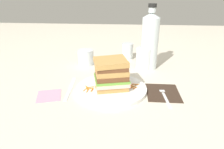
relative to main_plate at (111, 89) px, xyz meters
The scene contains 29 objects.
ground_plane 0.02m from the main_plate, 27.39° to the left, with size 3.00×3.00×0.00m, color beige.
main_plate is the anchor object (origin of this frame).
sandwich 0.06m from the main_plate, 135.87° to the right, with size 0.14×0.13×0.11m.
carrot_shred_0 0.10m from the main_plate, 164.38° to the right, with size 0.00×0.00×0.03m, color orange.
carrot_shred_1 0.08m from the main_plate, 165.64° to the right, with size 0.00×0.00×0.02m, color orange.
carrot_shred_2 0.09m from the main_plate, 155.53° to the right, with size 0.00×0.00×0.02m, color orange.
carrot_shred_3 0.09m from the main_plate, 168.82° to the right, with size 0.00×0.00×0.02m, color orange.
carrot_shred_4 0.09m from the main_plate, behind, with size 0.00×0.00×0.03m, color orange.
carrot_shred_5 0.08m from the main_plate, 155.04° to the right, with size 0.00×0.00×0.02m, color orange.
carrot_shred_6 0.08m from the main_plate, behind, with size 0.00×0.00×0.03m, color orange.
carrot_shred_7 0.06m from the main_plate, behind, with size 0.00×0.00×0.02m, color orange.
carrot_shred_8 0.09m from the main_plate, ahead, with size 0.00×0.00×0.02m, color orange.
carrot_shred_9 0.07m from the main_plate, ahead, with size 0.00×0.00×0.03m, color orange.
carrot_shred_10 0.06m from the main_plate, 13.50° to the left, with size 0.00×0.00×0.02m, color orange.
carrot_shred_11 0.06m from the main_plate, 10.30° to the left, with size 0.00×0.00×0.03m, color orange.
carrot_shred_12 0.08m from the main_plate, ahead, with size 0.00×0.00×0.03m, color orange.
carrot_shred_13 0.10m from the main_plate, 18.20° to the left, with size 0.00×0.00×0.03m, color orange.
carrot_shred_14 0.06m from the main_plate, 23.22° to the left, with size 0.00×0.00×0.03m, color orange.
carrot_shred_15 0.07m from the main_plate, 10.13° to the left, with size 0.00×0.00×0.02m, color orange.
carrot_shred_16 0.08m from the main_plate, 15.18° to the left, with size 0.00×0.00×0.03m, color orange.
carrot_shred_17 0.07m from the main_plate, 28.43° to the left, with size 0.00×0.00×0.03m, color orange.
napkin_dark 0.19m from the main_plate, ahead, with size 0.12×0.14×0.00m, color #38281E.
fork 0.20m from the main_plate, ahead, with size 0.03×0.17×0.00m.
knife 0.16m from the main_plate, behind, with size 0.03×0.20×0.00m.
juice_glass 0.28m from the main_plate, 60.22° to the left, with size 0.08×0.08×0.10m.
water_bottle 0.32m from the main_plate, 57.55° to the left, with size 0.08×0.08×0.30m.
empty_tumbler_0 0.32m from the main_plate, 118.97° to the left, with size 0.08×0.08×0.08m, color silver.
empty_tumbler_1 0.39m from the main_plate, 81.61° to the left, with size 0.06×0.06×0.09m, color silver.
napkin_pink 0.23m from the main_plate, 164.66° to the right, with size 0.08×0.09×0.00m, color pink.
Camera 1 is at (0.04, -0.70, 0.36)m, focal length 32.47 mm.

